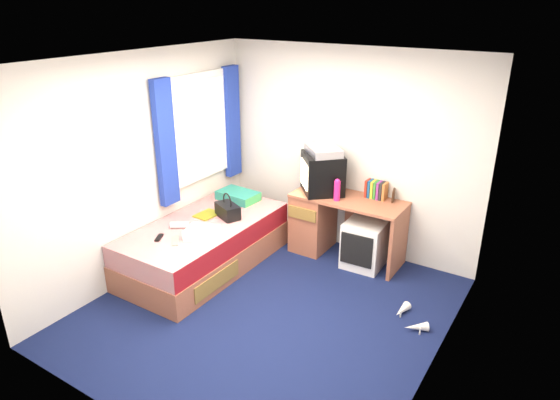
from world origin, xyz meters
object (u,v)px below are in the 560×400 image
Objects in this scene: handbag at (228,210)px; remote_control at (159,238)px; storage_cube at (364,244)px; pink_water_bottle at (337,191)px; pillow at (238,196)px; towel at (202,233)px; colour_swatch_fan at (175,241)px; vcr at (323,150)px; aerosol_can at (337,187)px; bed at (205,244)px; water_bottle at (180,225)px; desk at (327,220)px; magazine at (207,215)px; white_heels at (409,318)px; crt_tv at (322,173)px; picture_frame at (393,195)px.

handbag is 0.86m from remote_control.
pink_water_bottle is (-0.35, -0.05, 0.59)m from storage_cube.
handbag is at bearing -65.62° from pillow.
pillow is at bearing 107.03° from towel.
colour_swatch_fan is at bearing -15.01° from remote_control.
pink_water_bottle is 1.57m from towel.
vcr is 2.04× the size of pink_water_bottle.
aerosol_can is at bearing 16.08° from pillow.
bed is at bearing -92.76° from handbag.
pillow is 2.46× the size of water_bottle.
desk reaches higher than magazine.
desk is 1.73m from water_bottle.
desk is 3.22× the size of white_heels.
bed is at bearing -81.76° from crt_tv.
magazine is (-0.02, -0.57, -0.05)m from pillow.
remote_control is at bearing -163.09° from white_heels.
bed is 0.82m from pillow.
colour_swatch_fan is (0.15, -0.69, -0.00)m from magazine.
remote_control is at bearing -91.10° from water_bottle.
picture_frame is 1.88m from handbag.
white_heels is at bearing 13.29° from towel.
desk is at bearing 147.28° from white_heels.
pillow is 0.91× the size of storage_cube.
pillow is 3.08× the size of remote_control.
storage_cube is 2.08m from water_bottle.
colour_swatch_fan is at bearing -127.98° from pink_water_bottle.
desk is at bearing 49.58° from water_bottle.
vcr is at bearing 49.69° from bed.
handbag is 0.57m from towel.
handbag is (-0.85, -0.81, 0.22)m from desk.
aerosol_can is at bearing 44.82° from bed.
magazine is 0.73m from remote_control.
pillow is 0.38× the size of desk.
vcr is 0.49m from pink_water_bottle.
desk is at bearing 143.12° from pink_water_bottle.
bed is 12.50× the size of remote_control.
vcr reaches higher than aerosol_can.
towel is 0.79× the size of white_heels.
picture_frame is (0.81, 0.17, -0.16)m from crt_tv.
vcr is at bearing 29.51° from remote_control.
desk is at bearing 16.71° from pillow.
water_bottle is at bearing -79.82° from crt_tv.
bed is 8.86× the size of pink_water_bottle.
white_heels is at bearing -35.55° from aerosol_can.
handbag is 1.81× the size of water_bottle.
desk is 3.59× the size of handbag.
magazine is at bearing -142.82° from aerosol_can.
pink_water_bottle is 1.17× the size of aerosol_can.
bed and storage_cube have the same top height.
white_heels is (0.62, -1.04, -0.78)m from picture_frame.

